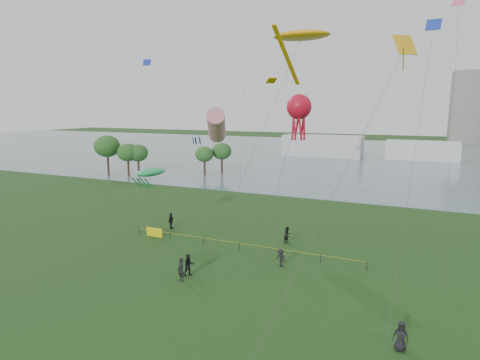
% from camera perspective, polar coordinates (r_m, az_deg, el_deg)
% --- Properties ---
extents(ground_plane, '(400.00, 400.00, 0.00)m').
position_cam_1_polar(ground_plane, '(26.84, -9.32, -20.72)').
color(ground_plane, black).
extents(lake, '(400.00, 120.00, 0.08)m').
position_cam_1_polar(lake, '(120.56, 17.70, 3.22)').
color(lake, slate).
rests_on(lake, ground_plane).
extents(building_low, '(16.00, 18.00, 28.00)m').
position_cam_1_polar(building_low, '(188.04, 30.22, 8.95)').
color(building_low, gray).
rests_on(building_low, ground_plane).
extents(pavilion_left, '(22.00, 8.00, 6.00)m').
position_cam_1_polar(pavilion_left, '(117.26, 11.65, 4.77)').
color(pavilion_left, silver).
rests_on(pavilion_left, ground_plane).
extents(pavilion_right, '(18.00, 7.00, 5.00)m').
position_cam_1_polar(pavilion_right, '(117.62, 24.45, 3.84)').
color(pavilion_right, silver).
rests_on(pavilion_right, ground_plane).
extents(trees, '(25.21, 16.18, 8.19)m').
position_cam_1_polar(trees, '(84.50, -12.84, 4.11)').
color(trees, '#372119').
rests_on(trees, ground_plane).
extents(fence, '(24.07, 0.07, 1.05)m').
position_cam_1_polar(fence, '(42.33, -7.79, -8.02)').
color(fence, black).
rests_on(fence, ground_plane).
extents(spectator_a, '(1.13, 1.14, 1.86)m').
position_cam_1_polar(spectator_a, '(34.12, -7.29, -11.92)').
color(spectator_a, black).
rests_on(spectator_a, ground_plane).
extents(spectator_b, '(1.18, 0.95, 1.59)m').
position_cam_1_polar(spectator_b, '(35.90, 5.83, -10.96)').
color(spectator_b, black).
rests_on(spectator_b, ground_plane).
extents(spectator_c, '(0.57, 1.14, 1.87)m').
position_cam_1_polar(spectator_c, '(46.98, -9.79, -5.74)').
color(spectator_c, black).
rests_on(spectator_c, ground_plane).
extents(spectator_d, '(0.89, 0.59, 1.77)m').
position_cam_1_polar(spectator_d, '(26.24, 21.89, -19.91)').
color(spectator_d, black).
rests_on(spectator_d, ground_plane).
extents(spectator_f, '(0.83, 0.70, 1.93)m').
position_cam_1_polar(spectator_f, '(33.25, -8.40, -12.49)').
color(spectator_f, black).
rests_on(spectator_f, ground_plane).
extents(spectator_g, '(1.00, 1.08, 1.79)m').
position_cam_1_polar(spectator_g, '(41.70, 6.77, -7.79)').
color(spectator_g, black).
rests_on(spectator_g, ground_plane).
extents(kite_stingray, '(8.84, 10.16, 20.73)m').
position_cam_1_polar(kite_stingray, '(39.54, 8.65, 19.57)').
color(kite_stingray, '#3F3F42').
extents(kite_windsock, '(4.33, 6.21, 13.79)m').
position_cam_1_polar(kite_windsock, '(44.02, -3.37, 7.70)').
color(kite_windsock, '#3F3F42').
extents(kite_creature, '(2.40, 4.65, 7.02)m').
position_cam_1_polar(kite_creature, '(46.29, -12.56, 1.07)').
color(kite_creature, '#3F3F42').
extents(kite_octopus, '(3.43, 5.43, 14.92)m').
position_cam_1_polar(kite_octopus, '(35.63, 8.38, 10.14)').
color(kite_octopus, '#3F3F42').
extents(kite_delta, '(6.82, 14.46, 18.52)m').
position_cam_1_polar(kite_delta, '(29.03, 21.64, 15.79)').
color(kite_delta, '#3F3F42').
extents(small_kites, '(33.28, 15.49, 10.22)m').
position_cam_1_polar(small_kites, '(40.72, 7.51, 22.07)').
color(small_kites, '#1933B2').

